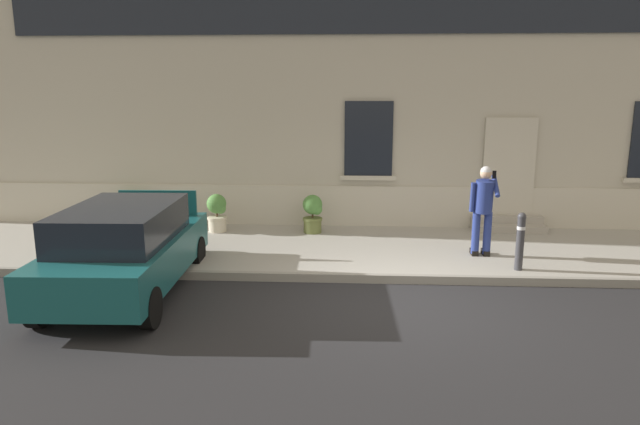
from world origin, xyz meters
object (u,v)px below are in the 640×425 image
Objects in this scene: hatchback_car_teal at (126,247)px; planter_olive at (313,213)px; bollard_near_person at (520,239)px; person_on_phone at (483,205)px; planter_cream at (217,212)px; planter_charcoal at (129,208)px.

planter_olive is at bearing 52.74° from hatchback_car_teal.
bollard_near_person is 1.22× the size of planter_olive.
person_on_phone is 5.79m from planter_cream.
planter_charcoal is 1.00× the size of planter_cream.
planter_charcoal is at bearing 111.08° from hatchback_car_teal.
bollard_near_person is 0.60× the size of person_on_phone.
hatchback_car_teal reaches higher than planter_olive.
hatchback_car_teal is at bearing -127.26° from planter_olive.
person_on_phone is 3.79m from planter_olive.
planter_charcoal is at bearing 166.58° from person_on_phone.
planter_cream is (2.16, -0.32, 0.00)m from planter_charcoal.
hatchback_car_teal is at bearing -161.00° from person_on_phone.
planter_charcoal is at bearing 171.61° from planter_cream.
planter_charcoal and planter_cream have the same top height.
bollard_near_person is 1.22× the size of planter_cream.
person_on_phone reaches higher than hatchback_car_teal.
hatchback_car_teal reaches higher than planter_charcoal.
hatchback_car_teal is 6.50m from person_on_phone.
planter_charcoal is 1.00× the size of planter_olive.
planter_charcoal is at bearing 161.07° from bollard_near_person.
planter_charcoal is (-7.70, 1.96, -0.55)m from person_on_phone.
person_on_phone reaches higher than planter_olive.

